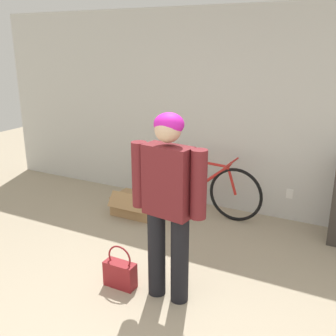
{
  "coord_description": "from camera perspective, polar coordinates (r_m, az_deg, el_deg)",
  "views": [
    {
      "loc": [
        1.31,
        -1.87,
        2.14
      ],
      "look_at": [
        -0.07,
        0.79,
        1.2
      ],
      "focal_mm": 42.0,
      "sensor_mm": 36.0,
      "label": 1
    }
  ],
  "objects": [
    {
      "name": "wall_back",
      "position": [
        5.05,
        12.1,
        7.57
      ],
      "size": [
        8.0,
        0.07,
        2.6
      ],
      "color": "silver",
      "rests_on": "ground_plane"
    },
    {
      "name": "person",
      "position": [
        3.22,
        0.01,
        -4.22
      ],
      "size": [
        0.67,
        0.25,
        1.64
      ],
      "rotation": [
        0.0,
        0.0,
        -0.13
      ],
      "color": "black",
      "rests_on": "ground_plane"
    },
    {
      "name": "bicycle",
      "position": [
        5.14,
        4.71,
        -2.65
      ],
      "size": [
        1.66,
        0.46,
        0.77
      ],
      "rotation": [
        0.0,
        0.0,
        -0.03
      ],
      "color": "black",
      "rests_on": "ground_plane"
    },
    {
      "name": "handbag",
      "position": [
        3.75,
        -6.97,
        -14.88
      ],
      "size": [
        0.3,
        0.13,
        0.41
      ],
      "color": "maroon",
      "rests_on": "ground_plane"
    },
    {
      "name": "cardboard_box",
      "position": [
        5.19,
        -4.69,
        -5.33
      ],
      "size": [
        0.56,
        0.47,
        0.33
      ],
      "color": "#A87F51",
      "rests_on": "ground_plane"
    }
  ]
}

